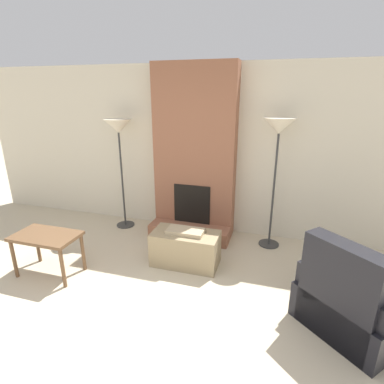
# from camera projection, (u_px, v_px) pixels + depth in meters

# --- Properties ---
(ground_plane) EXTENTS (24.00, 24.00, 0.00)m
(ground_plane) POSITION_uv_depth(u_px,v_px,m) (99.00, 375.00, 2.44)
(ground_plane) COLOR beige
(wall_back) EXTENTS (7.93, 0.06, 2.60)m
(wall_back) POSITION_uv_depth(u_px,v_px,m) (198.00, 151.00, 4.73)
(wall_back) COLOR beige
(wall_back) RESTS_ON ground_plane
(fireplace) EXTENTS (1.25, 0.63, 2.60)m
(fireplace) POSITION_uv_depth(u_px,v_px,m) (194.00, 160.00, 4.58)
(fireplace) COLOR #935B42
(fireplace) RESTS_ON ground_plane
(ottoman) EXTENTS (0.87, 0.44, 0.50)m
(ottoman) POSITION_uv_depth(u_px,v_px,m) (185.00, 248.00, 3.94)
(ottoman) COLOR #998460
(ottoman) RESTS_ON ground_plane
(armchair) EXTENTS (1.30, 1.31, 0.97)m
(armchair) POSITION_uv_depth(u_px,v_px,m) (356.00, 301.00, 2.86)
(armchair) COLOR black
(armchair) RESTS_ON ground_plane
(side_table) EXTENTS (0.79, 0.46, 0.54)m
(side_table) POSITION_uv_depth(u_px,v_px,m) (47.00, 240.00, 3.66)
(side_table) COLOR brown
(side_table) RESTS_ON ground_plane
(floor_lamp_left) EXTENTS (0.44, 0.44, 1.79)m
(floor_lamp_left) POSITION_uv_depth(u_px,v_px,m) (118.00, 132.00, 4.66)
(floor_lamp_left) COLOR #333333
(floor_lamp_left) RESTS_ON ground_plane
(floor_lamp_right) EXTENTS (0.44, 0.44, 1.87)m
(floor_lamp_right) POSITION_uv_depth(u_px,v_px,m) (279.00, 133.00, 3.98)
(floor_lamp_right) COLOR #333333
(floor_lamp_right) RESTS_ON ground_plane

